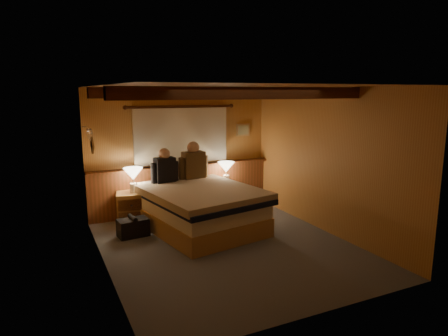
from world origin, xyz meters
TOP-DOWN VIEW (x-y plane):
  - floor at (0.00, 0.00)m, footprint 4.20×4.20m
  - ceiling at (0.00, 0.00)m, footprint 4.20×4.20m
  - wall_back at (0.00, 2.10)m, footprint 3.60×0.00m
  - wall_left at (-1.80, 0.00)m, footprint 0.00×4.20m
  - wall_right at (1.80, 0.00)m, footprint 0.00×4.20m
  - wall_front at (0.00, -2.10)m, footprint 3.60×0.00m
  - wainscot at (0.00, 2.04)m, footprint 3.60×0.23m
  - curtain_window at (0.00, 2.03)m, footprint 2.18×0.09m
  - ceiling_beams at (0.00, 0.15)m, footprint 3.60×1.65m
  - coat_rail at (-1.72, 1.58)m, footprint 0.05×0.55m
  - framed_print at (1.35, 2.08)m, footprint 0.30×0.04m
  - bed at (-0.08, 0.92)m, footprint 1.95×2.37m
  - nightstand_left at (-1.07, 1.74)m, footprint 0.60×0.56m
  - nightstand_right at (0.82, 1.75)m, footprint 0.54×0.50m
  - lamp_left at (-1.02, 1.71)m, footprint 0.34×0.34m
  - lamp_right at (0.80, 1.74)m, footprint 0.32×0.32m
  - person_left at (-0.47, 1.64)m, footprint 0.53×0.25m
  - person_right at (0.12, 1.73)m, footprint 0.59×0.27m
  - duffel_bag at (-1.20, 1.07)m, footprint 0.51×0.34m

SIDE VIEW (x-z plane):
  - floor at x=0.00m, z-range 0.00..0.00m
  - duffel_bag at x=-1.20m, z-range -0.02..0.32m
  - nightstand_right at x=0.82m, z-range 0.00..0.55m
  - nightstand_left at x=-1.07m, z-range 0.00..0.56m
  - bed at x=-0.08m, z-range 0.01..0.74m
  - wainscot at x=0.00m, z-range 0.02..0.96m
  - lamp_right at x=0.80m, z-range 0.64..1.06m
  - lamp_left at x=-1.02m, z-range 0.66..1.10m
  - person_left at x=-0.47m, z-range 0.65..1.30m
  - person_right at x=0.12m, z-range 0.65..1.37m
  - wall_left at x=-1.80m, z-range -0.90..3.30m
  - wall_right at x=1.80m, z-range -0.90..3.30m
  - wall_back at x=0.00m, z-range -0.60..3.00m
  - wall_front at x=0.00m, z-range -0.60..3.00m
  - curtain_window at x=0.00m, z-range 0.96..2.08m
  - framed_print at x=1.35m, z-range 1.43..1.68m
  - coat_rail at x=-1.72m, z-range 1.55..1.79m
  - ceiling_beams at x=0.00m, z-range 2.23..2.39m
  - ceiling at x=0.00m, z-range 2.40..2.40m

